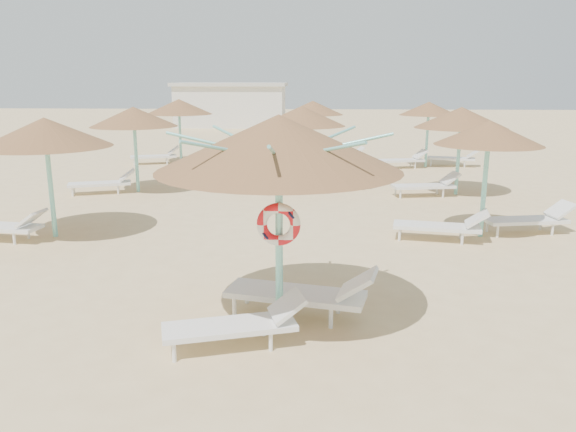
{
  "coord_description": "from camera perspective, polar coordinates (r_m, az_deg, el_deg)",
  "views": [
    {
      "loc": [
        0.63,
        -7.92,
        3.55
      ],
      "look_at": [
        0.14,
        1.25,
        1.3
      ],
      "focal_mm": 35.0,
      "sensor_mm": 36.0,
      "label": 1
    }
  ],
  "objects": [
    {
      "name": "ground",
      "position": [
        8.7,
        -1.37,
        -10.31
      ],
      "size": [
        120.0,
        120.0,
        0.0
      ],
      "primitive_type": "plane",
      "color": "#DBBD85",
      "rests_on": "ground"
    },
    {
      "name": "main_palapa",
      "position": [
        7.78,
        -0.95,
        7.36
      ],
      "size": [
        3.44,
        3.44,
        3.08
      ],
      "color": "#80DDD2",
      "rests_on": "ground"
    },
    {
      "name": "lounger_main_a",
      "position": [
        7.74,
        -5.0,
        -10.83
      ],
      "size": [
        2.01,
        1.1,
        0.7
      ],
      "rotation": [
        0.0,
        0.0,
        0.29
      ],
      "color": "white",
      "rests_on": "ground"
    },
    {
      "name": "lounger_main_b",
      "position": [
        8.58,
        1.76,
        -7.8
      ],
      "size": [
        2.37,
        1.16,
        0.83
      ],
      "rotation": [
        0.0,
        0.0,
        -0.22
      ],
      "color": "white",
      "rests_on": "ground"
    },
    {
      "name": "palapa_field",
      "position": [
        18.5,
        -0.86,
        9.92
      ],
      "size": [
        14.8,
        14.56,
        2.72
      ],
      "color": "#80DDD2",
      "rests_on": "ground"
    },
    {
      "name": "service_hut",
      "position": [
        43.47,
        -5.81,
        11.2
      ],
      "size": [
        8.4,
        4.4,
        3.25
      ],
      "color": "silver",
      "rests_on": "ground"
    }
  ]
}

